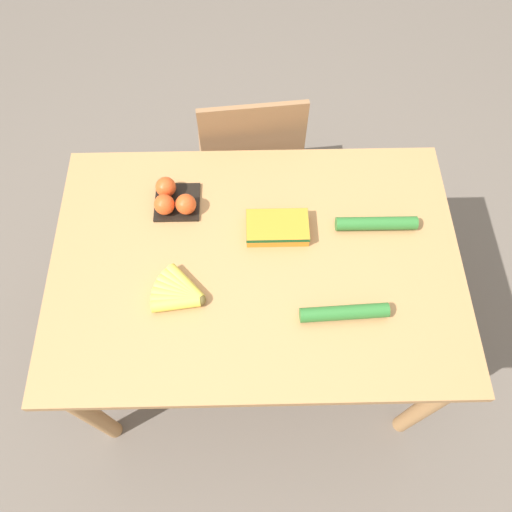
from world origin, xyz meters
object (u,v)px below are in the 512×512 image
chair (250,158)px  banana_bunch (180,293)px  carrot_bag (277,227)px  cucumber_far (376,223)px  tomato_pack (173,199)px  cucumber_near (344,313)px

chair → banana_bunch: size_ratio=5.47×
banana_bunch → carrot_bag: bearing=36.3°
carrot_bag → cucumber_far: (0.32, 0.01, -0.00)m
carrot_bag → cucumber_far: 0.32m
chair → carrot_bag: chair is taller
tomato_pack → carrot_bag: 0.35m
banana_bunch → tomato_pack: size_ratio=1.10×
tomato_pack → cucumber_near: bearing=-37.5°
banana_bunch → cucumber_far: (0.62, 0.23, 0.00)m
carrot_bag → cucumber_near: 0.35m
tomato_pack → carrot_bag: size_ratio=0.74×
carrot_bag → cucumber_far: bearing=1.8°
cucumber_near → tomato_pack: bearing=142.5°
chair → cucumber_far: size_ratio=3.42×
banana_bunch → cucumber_far: bearing=20.4°
banana_bunch → carrot_bag: carrot_bag is taller
banana_bunch → tomato_pack: tomato_pack is taller
chair → cucumber_near: bearing=102.7°
carrot_bag → chair: bearing=98.9°
chair → tomato_pack: bearing=54.0°
banana_bunch → carrot_bag: 0.37m
cucumber_far → cucumber_near: bearing=-113.9°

